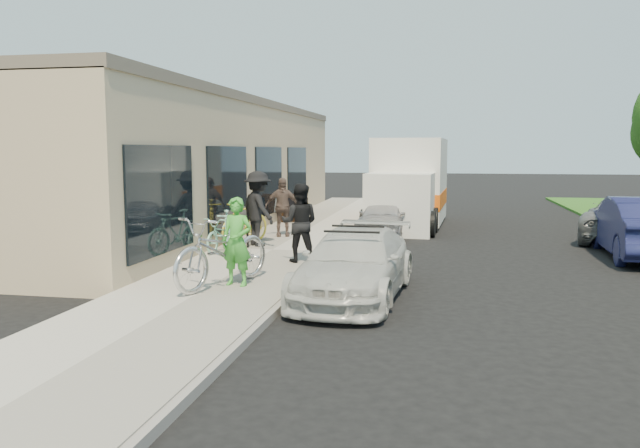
{
  "coord_description": "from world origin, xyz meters",
  "views": [
    {
      "loc": [
        2.1,
        -11.75,
        2.6
      ],
      "look_at": [
        -0.42,
        1.06,
        1.05
      ],
      "focal_mm": 35.0,
      "sensor_mm": 36.0,
      "label": 1
    }
  ],
  "objects_px": {
    "woman_rider": "(237,242)",
    "cruiser_bike_b": "(223,234)",
    "moving_truck": "(409,187)",
    "sedan_white": "(355,264)",
    "cruiser_bike_a": "(227,233)",
    "man_standing": "(300,223)",
    "far_car_gray": "(623,220)",
    "sedan_silver": "(384,217)",
    "far_car_blue": "(640,227)",
    "bystander_a": "(258,209)",
    "bike_rack": "(242,229)",
    "bystander_b": "(282,207)",
    "tandem_bike": "(223,251)",
    "sandwich_board": "(290,208)",
    "cruiser_bike_c": "(245,222)"
  },
  "relations": [
    {
      "from": "sedan_silver",
      "to": "bike_rack",
      "type": "bearing_deg",
      "value": -122.97
    },
    {
      "from": "tandem_bike",
      "to": "sandwich_board",
      "type": "bearing_deg",
      "value": 117.98
    },
    {
      "from": "far_car_blue",
      "to": "bystander_b",
      "type": "xyz_separation_m",
      "value": [
        -9.18,
        0.98,
        0.24
      ]
    },
    {
      "from": "tandem_bike",
      "to": "bystander_a",
      "type": "bearing_deg",
      "value": 120.18
    },
    {
      "from": "sedan_white",
      "to": "bystander_a",
      "type": "height_order",
      "value": "bystander_a"
    },
    {
      "from": "moving_truck",
      "to": "sedan_white",
      "type": "bearing_deg",
      "value": -88.53
    },
    {
      "from": "sandwich_board",
      "to": "cruiser_bike_c",
      "type": "height_order",
      "value": "cruiser_bike_c"
    },
    {
      "from": "sedan_silver",
      "to": "far_car_blue",
      "type": "xyz_separation_m",
      "value": [
        6.41,
        -2.57,
        0.17
      ]
    },
    {
      "from": "man_standing",
      "to": "cruiser_bike_a",
      "type": "bearing_deg",
      "value": -19.85
    },
    {
      "from": "sedan_silver",
      "to": "bystander_b",
      "type": "distance_m",
      "value": 3.22
    },
    {
      "from": "moving_truck",
      "to": "cruiser_bike_a",
      "type": "distance_m",
      "value": 8.9
    },
    {
      "from": "far_car_gray",
      "to": "woman_rider",
      "type": "relative_size",
      "value": 2.75
    },
    {
      "from": "tandem_bike",
      "to": "woman_rider",
      "type": "bearing_deg",
      "value": 47.92
    },
    {
      "from": "moving_truck",
      "to": "cruiser_bike_a",
      "type": "relative_size",
      "value": 3.57
    },
    {
      "from": "far_car_blue",
      "to": "bystander_a",
      "type": "height_order",
      "value": "bystander_a"
    },
    {
      "from": "man_standing",
      "to": "cruiser_bike_a",
      "type": "xyz_separation_m",
      "value": [
        -1.85,
        0.5,
        -0.34
      ]
    },
    {
      "from": "cruiser_bike_a",
      "to": "moving_truck",
      "type": "bearing_deg",
      "value": 42.56
    },
    {
      "from": "cruiser_bike_a",
      "to": "bystander_a",
      "type": "relative_size",
      "value": 0.91
    },
    {
      "from": "sedan_silver",
      "to": "man_standing",
      "type": "relative_size",
      "value": 1.97
    },
    {
      "from": "man_standing",
      "to": "bystander_a",
      "type": "relative_size",
      "value": 0.9
    },
    {
      "from": "sedan_white",
      "to": "bystander_b",
      "type": "relative_size",
      "value": 2.54
    },
    {
      "from": "far_car_gray",
      "to": "cruiser_bike_b",
      "type": "distance_m",
      "value": 11.38
    },
    {
      "from": "sandwich_board",
      "to": "man_standing",
      "type": "distance_m",
      "value": 7.6
    },
    {
      "from": "woman_rider",
      "to": "cruiser_bike_b",
      "type": "xyz_separation_m",
      "value": [
        -1.59,
        3.63,
        -0.39
      ]
    },
    {
      "from": "tandem_bike",
      "to": "woman_rider",
      "type": "xyz_separation_m",
      "value": [
        0.22,
        0.11,
        0.16
      ]
    },
    {
      "from": "sedan_silver",
      "to": "tandem_bike",
      "type": "xyz_separation_m",
      "value": [
        -2.14,
        -8.19,
        0.22
      ]
    },
    {
      "from": "cruiser_bike_a",
      "to": "cruiser_bike_b",
      "type": "relative_size",
      "value": 1.09
    },
    {
      "from": "far_car_gray",
      "to": "bystander_b",
      "type": "relative_size",
      "value": 2.65
    },
    {
      "from": "bystander_a",
      "to": "cruiser_bike_a",
      "type": "bearing_deg",
      "value": 123.93
    },
    {
      "from": "moving_truck",
      "to": "tandem_bike",
      "type": "bearing_deg",
      "value": -100.3
    },
    {
      "from": "bike_rack",
      "to": "far_car_gray",
      "type": "bearing_deg",
      "value": 23.82
    },
    {
      "from": "bike_rack",
      "to": "bystander_b",
      "type": "bearing_deg",
      "value": 80.9
    },
    {
      "from": "cruiser_bike_b",
      "to": "cruiser_bike_a",
      "type": "bearing_deg",
      "value": -53.84
    },
    {
      "from": "sandwich_board",
      "to": "far_car_gray",
      "type": "distance_m",
      "value": 10.31
    },
    {
      "from": "moving_truck",
      "to": "woman_rider",
      "type": "height_order",
      "value": "moving_truck"
    },
    {
      "from": "bike_rack",
      "to": "bystander_a",
      "type": "relative_size",
      "value": 0.43
    },
    {
      "from": "tandem_bike",
      "to": "cruiser_bike_a",
      "type": "xyz_separation_m",
      "value": [
        -1.06,
        3.19,
        -0.12
      ]
    },
    {
      "from": "sedan_silver",
      "to": "far_car_gray",
      "type": "height_order",
      "value": "far_car_gray"
    },
    {
      "from": "moving_truck",
      "to": "bystander_b",
      "type": "relative_size",
      "value": 3.71
    },
    {
      "from": "moving_truck",
      "to": "cruiser_bike_b",
      "type": "relative_size",
      "value": 3.89
    },
    {
      "from": "cruiser_bike_b",
      "to": "bystander_a",
      "type": "relative_size",
      "value": 0.83
    },
    {
      "from": "moving_truck",
      "to": "far_car_blue",
      "type": "relative_size",
      "value": 1.37
    },
    {
      "from": "cruiser_bike_c",
      "to": "woman_rider",
      "type": "bearing_deg",
      "value": -52.81
    },
    {
      "from": "man_standing",
      "to": "tandem_bike",
      "type": "bearing_deg",
      "value": 68.97
    },
    {
      "from": "man_standing",
      "to": "far_car_gray",
      "type": "bearing_deg",
      "value": -149.07
    },
    {
      "from": "sedan_silver",
      "to": "bystander_a",
      "type": "distance_m",
      "value": 4.55
    },
    {
      "from": "cruiser_bike_b",
      "to": "bystander_a",
      "type": "distance_m",
      "value": 1.29
    },
    {
      "from": "sandwich_board",
      "to": "man_standing",
      "type": "xyz_separation_m",
      "value": [
        2.04,
        -7.32,
        0.39
      ]
    },
    {
      "from": "cruiser_bike_c",
      "to": "sedan_silver",
      "type": "bearing_deg",
      "value": 63.5
    },
    {
      "from": "bike_rack",
      "to": "man_standing",
      "type": "bearing_deg",
      "value": -38.48
    }
  ]
}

